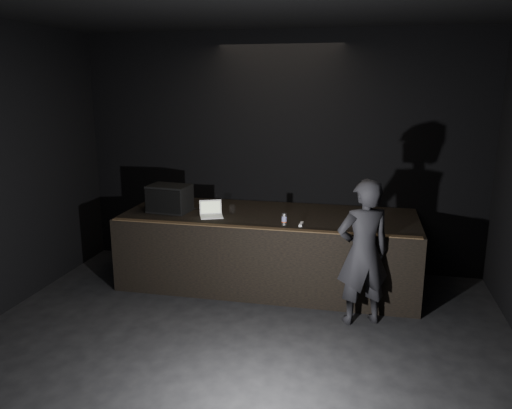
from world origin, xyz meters
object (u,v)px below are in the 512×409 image
object	(u,v)px
laptop	(211,212)
person	(363,253)
beer_can	(284,219)
stage_monitor	(169,198)
stage_riser	(269,249)

from	to	relation	value
laptop	person	bearing A→B (deg)	-41.28
beer_can	person	world-z (taller)	person
stage_monitor	person	xyz separation A→B (m)	(2.68, -0.81, -0.32)
stage_riser	stage_monitor	size ratio (longest dim) A/B	6.67
stage_riser	stage_monitor	xyz separation A→B (m)	(-1.39, -0.15, 0.69)
stage_monitor	beer_can	xyz separation A→B (m)	(1.68, -0.34, -0.11)
laptop	stage_riser	bearing A→B (deg)	-2.24
stage_riser	laptop	xyz separation A→B (m)	(-0.75, -0.28, 0.55)
stage_monitor	laptop	size ratio (longest dim) A/B	1.59
laptop	beer_can	size ratio (longest dim) A/B	2.47
beer_can	stage_monitor	bearing A→B (deg)	168.48
stage_monitor	person	bearing A→B (deg)	-11.12
beer_can	person	xyz separation A→B (m)	(0.99, -0.47, -0.21)
laptop	stage_monitor	bearing A→B (deg)	146.57
laptop	beer_can	bearing A→B (deg)	-34.52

